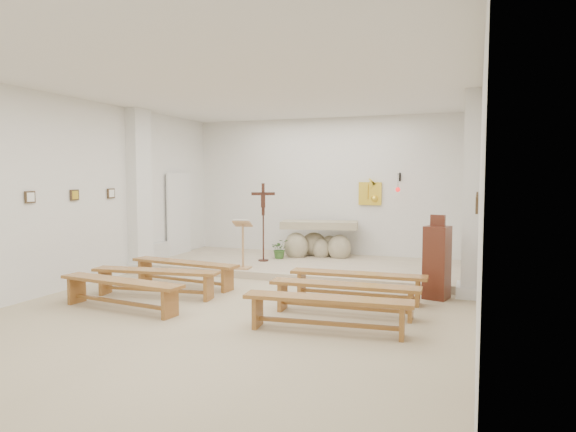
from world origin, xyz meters
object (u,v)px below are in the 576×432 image
at_px(altar, 318,242).
at_px(lectern, 243,244).
at_px(bench_right_second, 344,291).
at_px(bench_left_front, 184,268).
at_px(bench_right_third, 327,306).
at_px(bench_left_second, 156,276).
at_px(bench_right_front, 358,280).
at_px(bench_left_third, 121,287).
at_px(donation_pedestal, 437,262).
at_px(crucifix_stand, 263,216).

distance_m(altar, lectern, 2.34).
distance_m(altar, bench_right_second, 4.66).
bearing_deg(altar, lectern, -126.30).
distance_m(bench_left_front, bench_right_third, 3.78).
xyz_separation_m(bench_left_second, bench_right_second, (3.31, 0.00, 0.00)).
relative_size(bench_right_front, bench_left_third, 0.99).
bearing_deg(bench_left_second, lectern, 68.12).
xyz_separation_m(lectern, bench_left_second, (-0.59, -2.22, -0.31)).
bearing_deg(donation_pedestal, lectern, -175.26).
height_order(bench_left_front, bench_right_third, same).
xyz_separation_m(lectern, crucifix_stand, (0.02, 1.05, 0.51)).
bearing_deg(bench_right_second, crucifix_stand, 127.17).
height_order(crucifix_stand, bench_left_third, crucifix_stand).
relative_size(bench_left_second, bench_right_second, 1.01).
height_order(bench_left_second, bench_left_third, same).
bearing_deg(bench_left_second, bench_right_front, 8.50).
xyz_separation_m(altar, bench_right_second, (1.72, -4.33, -0.15)).
xyz_separation_m(altar, bench_right_third, (1.72, -5.25, -0.15)).
xyz_separation_m(altar, lectern, (-0.99, -2.11, 0.15)).
relative_size(crucifix_stand, bench_right_third, 0.78).
relative_size(lectern, donation_pedestal, 0.73).
relative_size(crucifix_stand, bench_left_front, 0.78).
xyz_separation_m(bench_left_front, bench_right_front, (3.31, 0.00, 0.00)).
xyz_separation_m(donation_pedestal, bench_right_third, (-1.21, -2.47, -0.27)).
bearing_deg(donation_pedestal, bench_left_second, -146.59).
bearing_deg(lectern, bench_left_third, -108.90).
xyz_separation_m(crucifix_stand, bench_left_front, (-0.61, -2.36, -0.81)).
bearing_deg(crucifix_stand, bench_left_front, -123.47).
height_order(bench_right_front, bench_right_third, same).
xyz_separation_m(lectern, donation_pedestal, (3.92, -0.67, -0.04)).
distance_m(crucifix_stand, bench_left_second, 3.43).
height_order(donation_pedestal, bench_right_second, donation_pedestal).
relative_size(bench_left_front, bench_left_third, 1.00).
bearing_deg(bench_left_second, bench_left_front, 83.01).
distance_m(bench_left_front, bench_left_second, 0.92).
height_order(bench_left_front, bench_right_front, same).
relative_size(bench_left_third, bench_right_third, 1.00).
xyz_separation_m(bench_right_front, bench_right_third, (-0.00, -1.83, 0.00)).
distance_m(lectern, bench_right_second, 3.52).
height_order(bench_left_front, bench_left_third, same).
xyz_separation_m(donation_pedestal, bench_right_second, (-1.21, -1.56, -0.27)).
bearing_deg(altar, bench_right_third, -82.93).
relative_size(bench_left_front, bench_right_second, 1.01).
distance_m(altar, bench_right_third, 5.53).
height_order(lectern, bench_right_front, lectern).
bearing_deg(lectern, crucifix_stand, 80.88).
relative_size(altar, bench_left_front, 0.84).
bearing_deg(bench_left_third, altar, 80.04).
xyz_separation_m(bench_left_front, bench_right_third, (3.31, -1.83, 0.00)).
distance_m(altar, bench_left_second, 4.62).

